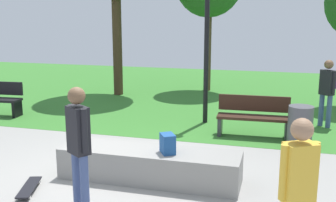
# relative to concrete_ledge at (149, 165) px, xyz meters

# --- Properties ---
(ground_plane) EXTENTS (28.00, 28.00, 0.00)m
(ground_plane) POSITION_rel_concrete_ledge_xyz_m (-0.85, -0.18, -0.26)
(ground_plane) COLOR gray
(grass_lawn) EXTENTS (26.60, 11.65, 0.01)m
(grass_lawn) POSITION_rel_concrete_ledge_xyz_m (-0.85, 7.99, -0.26)
(grass_lawn) COLOR #387A2D
(grass_lawn) RESTS_ON ground_plane
(concrete_ledge) EXTENTS (3.02, 0.77, 0.53)m
(concrete_ledge) POSITION_rel_concrete_ledge_xyz_m (0.00, 0.00, 0.00)
(concrete_ledge) COLOR gray
(concrete_ledge) RESTS_ON ground_plane
(backpack_on_ledge) EXTENTS (0.32, 0.34, 0.32)m
(backpack_on_ledge) POSITION_rel_concrete_ledge_xyz_m (0.33, -0.07, 0.42)
(backpack_on_ledge) COLOR #1E4C8C
(backpack_on_ledge) RESTS_ON concrete_ledge
(skater_performing_trick) EXTENTS (0.39, 0.33, 1.73)m
(skater_performing_trick) POSITION_rel_concrete_ledge_xyz_m (2.25, -2.01, 0.75)
(skater_performing_trick) COLOR slate
(skater_performing_trick) RESTS_ON ground_plane
(skater_watching) EXTENTS (0.38, 0.34, 1.79)m
(skater_watching) POSITION_rel_concrete_ledge_xyz_m (-0.57, -1.34, 0.79)
(skater_watching) COLOR #3F5184
(skater_watching) RESTS_ON ground_plane
(skateboard_by_ledge) EXTENTS (0.44, 0.82, 0.08)m
(skateboard_by_ledge) POSITION_rel_concrete_ledge_xyz_m (-1.69, -0.93, -0.20)
(skateboard_by_ledge) COLOR black
(skateboard_by_ledge) RESTS_ON ground_plane
(park_bench_near_path) EXTENTS (1.62, 0.53, 0.91)m
(park_bench_near_path) POSITION_rel_concrete_ledge_xyz_m (1.49, 3.00, 0.22)
(park_bench_near_path) COLOR #331E14
(park_bench_near_path) RESTS_ON ground_plane
(lamp_post) EXTENTS (0.28, 0.28, 3.99)m
(lamp_post) POSITION_rel_concrete_ledge_xyz_m (0.23, 3.88, 2.18)
(lamp_post) COLOR black
(lamp_post) RESTS_ON ground_plane
(trash_bin) EXTENTS (0.50, 0.50, 0.89)m
(trash_bin) POSITION_rel_concrete_ledge_xyz_m (2.48, 2.42, 0.18)
(trash_bin) COLOR #4C4C51
(trash_bin) RESTS_ON ground_plane
(pedestrian_with_backpack) EXTENTS (0.44, 0.45, 1.65)m
(pedestrian_with_backpack) POSITION_rel_concrete_ledge_xyz_m (3.15, 4.28, 0.73)
(pedestrian_with_backpack) COLOR #3F5184
(pedestrian_with_backpack) RESTS_ON ground_plane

